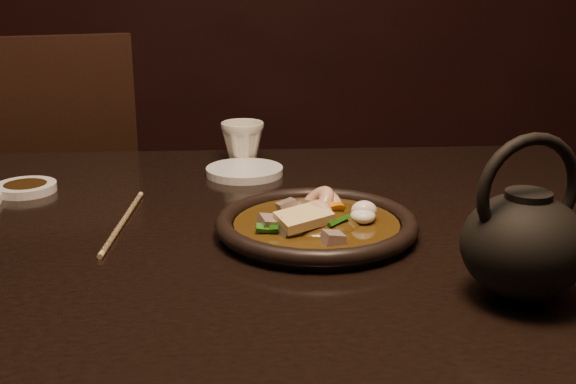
{
  "coord_description": "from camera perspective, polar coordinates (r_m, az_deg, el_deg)",
  "views": [
    {
      "loc": [
        0.18,
        -0.91,
        1.09
      ],
      "look_at": [
        0.24,
        0.01,
        0.8
      ],
      "focal_mm": 45.0,
      "sensor_mm": 36.0,
      "label": 1
    }
  ],
  "objects": [
    {
      "name": "teapot",
      "position": [
        0.79,
        18.19,
        -3.59
      ],
      "size": [
        0.16,
        0.13,
        0.18
      ],
      "rotation": [
        0.0,
        0.0,
        0.26
      ],
      "color": "black",
      "rests_on": "table"
    },
    {
      "name": "tea_cup",
      "position": [
        1.3,
        -3.6,
        4.09
      ],
      "size": [
        0.09,
        0.09,
        0.08
      ],
      "primitive_type": "imported",
      "rotation": [
        0.0,
        0.0,
        0.24
      ],
      "color": "silver",
      "rests_on": "table"
    },
    {
      "name": "plate",
      "position": [
        0.95,
        2.26,
        -2.66
      ],
      "size": [
        0.27,
        0.27,
        0.03
      ],
      "color": "black",
      "rests_on": "table"
    },
    {
      "name": "table",
      "position": [
        1.01,
        -13.88,
        -7.27
      ],
      "size": [
        1.6,
        0.9,
        0.75
      ],
      "color": "black",
      "rests_on": "floor"
    },
    {
      "name": "chopsticks",
      "position": [
        1.01,
        -12.93,
        -2.3
      ],
      "size": [
        0.02,
        0.25,
        0.01
      ],
      "rotation": [
        0.0,
        0.0,
        -0.06
      ],
      "color": "tan",
      "rests_on": "table"
    },
    {
      "name": "chair",
      "position": [
        1.76,
        -18.98,
        -2.4
      ],
      "size": [
        0.56,
        0.56,
        0.96
      ],
      "rotation": [
        0.0,
        0.0,
        3.41
      ],
      "color": "black",
      "rests_on": "floor"
    },
    {
      "name": "saucer_right",
      "position": [
        1.23,
        -3.46,
        1.66
      ],
      "size": [
        0.13,
        0.13,
        0.01
      ],
      "primitive_type": "cylinder",
      "color": "white",
      "rests_on": "table"
    },
    {
      "name": "stirfry",
      "position": [
        0.95,
        2.29,
        -2.2
      ],
      "size": [
        0.16,
        0.18,
        0.06
      ],
      "color": "#3B270A",
      "rests_on": "plate"
    },
    {
      "name": "soy_dish",
      "position": [
        1.2,
        -20.02,
        0.31
      ],
      "size": [
        0.09,
        0.09,
        0.01
      ],
      "primitive_type": "cylinder",
      "color": "white",
      "rests_on": "table"
    }
  ]
}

